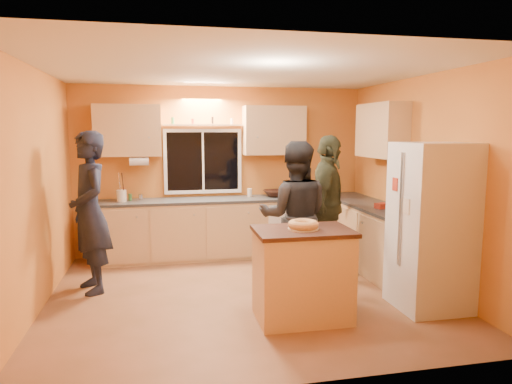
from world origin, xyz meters
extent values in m
plane|color=brown|center=(0.00, 0.00, 0.00)|extent=(4.50, 4.50, 0.00)
cube|color=orange|center=(0.00, 2.00, 1.30)|extent=(4.50, 0.04, 2.60)
cube|color=orange|center=(0.00, -2.00, 1.30)|extent=(4.50, 0.04, 2.60)
cube|color=orange|center=(-2.25, 0.00, 1.30)|extent=(0.04, 4.00, 2.60)
cube|color=orange|center=(2.25, 0.00, 1.30)|extent=(0.04, 4.00, 2.60)
cube|color=white|center=(0.00, 0.00, 2.60)|extent=(4.50, 4.00, 0.02)
cube|color=black|center=(-0.30, 1.99, 1.45)|extent=(1.10, 0.02, 0.90)
cube|color=white|center=(-0.30, 1.97, 1.45)|extent=(1.20, 0.04, 1.00)
cube|color=tan|center=(-1.40, 1.83, 1.92)|extent=(0.95, 0.33, 0.75)
cube|color=tan|center=(0.80, 1.83, 1.92)|extent=(0.95, 0.33, 0.75)
cube|color=tan|center=(2.08, 0.80, 1.92)|extent=(0.33, 1.00, 0.75)
cylinder|color=silver|center=(-1.25, 1.72, 1.48)|extent=(0.27, 0.12, 0.12)
cube|color=tan|center=(-0.35, 1.70, 0.43)|extent=(3.20, 0.60, 0.86)
cube|color=#282B2D|center=(-0.35, 1.70, 0.88)|extent=(3.24, 0.62, 0.04)
cube|color=tan|center=(1.95, 1.70, 0.43)|extent=(0.60, 0.60, 0.86)
cube|color=#282B2D|center=(1.95, 1.70, 0.88)|extent=(0.62, 0.62, 0.04)
cube|color=tan|center=(1.95, 0.50, 0.43)|extent=(0.60, 1.80, 0.86)
cube|color=#282B2D|center=(1.95, 0.50, 0.88)|extent=(0.62, 1.84, 0.04)
cube|color=silver|center=(1.89, -0.80, 0.90)|extent=(0.72, 0.70, 1.80)
cube|color=tan|center=(0.44, -0.82, 0.46)|extent=(0.94, 0.63, 0.91)
cube|color=black|center=(0.44, -0.82, 0.92)|extent=(0.98, 0.67, 0.04)
torus|color=tan|center=(0.44, -0.82, 0.99)|extent=(0.31, 0.31, 0.09)
imported|color=black|center=(-1.78, 0.50, 0.96)|extent=(0.69, 0.82, 1.92)
imported|color=black|center=(0.62, 0.06, 0.90)|extent=(1.03, 0.89, 1.80)
imported|color=#2F311F|center=(1.21, 0.52, 0.93)|extent=(0.92, 1.18, 1.87)
imported|color=black|center=(0.82, 1.75, 0.95)|extent=(0.40, 0.40, 0.10)
cylinder|color=beige|center=(-1.51, 1.69, 0.99)|extent=(0.14, 0.14, 0.17)
imported|color=gray|center=(1.87, -0.30, 1.04)|extent=(0.31, 0.28, 0.29)
cube|color=#A42A19|center=(1.91, 0.37, 0.94)|extent=(0.18, 0.15, 0.07)
camera|label=1|loc=(-0.94, -5.12, 1.92)|focal=32.00mm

